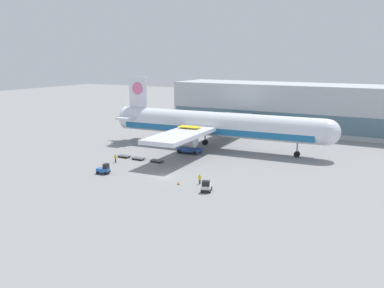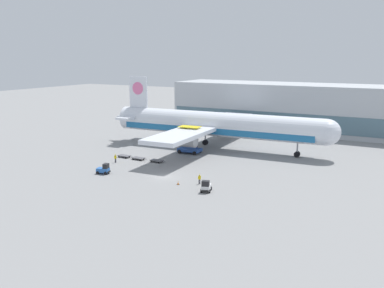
# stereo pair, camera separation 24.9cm
# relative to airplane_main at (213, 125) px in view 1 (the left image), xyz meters

# --- Properties ---
(ground_plane) EXTENTS (400.00, 400.00, 0.00)m
(ground_plane) POSITION_rel_airplane_main_xyz_m (3.09, -26.60, -5.84)
(ground_plane) COLOR gray
(terminal_building) EXTENTS (90.00, 18.20, 14.00)m
(terminal_building) POSITION_rel_airplane_main_xyz_m (18.05, 35.57, 1.15)
(terminal_building) COLOR #B2B7BC
(terminal_building) RESTS_ON ground_plane
(airplane_main) EXTENTS (58.10, 48.35, 17.00)m
(airplane_main) POSITION_rel_airplane_main_xyz_m (0.00, 0.00, 0.00)
(airplane_main) COLOR silver
(airplane_main) RESTS_ON ground_plane
(scissor_lift_loader) EXTENTS (5.35, 3.61, 6.25)m
(scissor_lift_loader) POSITION_rel_airplane_main_xyz_m (-2.42, -7.00, -3.52)
(scissor_lift_loader) COLOR #284C99
(scissor_lift_loader) RESTS_ON ground_plane
(baggage_tug_foreground) EXTENTS (2.23, 2.75, 2.00)m
(baggage_tug_foreground) POSITION_rel_airplane_main_xyz_m (14.08, -30.83, -4.96)
(baggage_tug_foreground) COLOR silver
(baggage_tug_foreground) RESTS_ON ground_plane
(baggage_tug_mid) EXTENTS (2.73, 2.20, 2.00)m
(baggage_tug_mid) POSITION_rel_airplane_main_xyz_m (-8.13, -30.51, -4.96)
(baggage_tug_mid) COLOR #2D66B7
(baggage_tug_mid) RESTS_ON ground_plane
(baggage_dolly_lead) EXTENTS (3.72, 1.59, 0.48)m
(baggage_dolly_lead) POSITION_rel_airplane_main_xyz_m (-13.03, -17.92, -5.45)
(baggage_dolly_lead) COLOR #56565B
(baggage_dolly_lead) RESTS_ON ground_plane
(baggage_dolly_second) EXTENTS (3.72, 1.59, 0.48)m
(baggage_dolly_second) POSITION_rel_airplane_main_xyz_m (-8.99, -18.17, -5.45)
(baggage_dolly_second) COLOR #56565B
(baggage_dolly_second) RESTS_ON ground_plane
(baggage_dolly_third) EXTENTS (3.72, 1.59, 0.48)m
(baggage_dolly_third) POSITION_rel_airplane_main_xyz_m (-4.28, -18.06, -5.45)
(baggage_dolly_third) COLOR #56565B
(baggage_dolly_third) RESTS_ON ground_plane
(ground_crew_near) EXTENTS (0.37, 0.50, 1.77)m
(ground_crew_near) POSITION_rel_airplane_main_xyz_m (11.11, -27.58, -4.79)
(ground_crew_near) COLOR black
(ground_crew_near) RESTS_ON ground_plane
(ground_crew_far) EXTENTS (0.29, 0.56, 1.85)m
(ground_crew_far) POSITION_rel_airplane_main_xyz_m (-11.62, -22.70, -4.74)
(ground_crew_far) COLOR black
(ground_crew_far) RESTS_ON ground_plane
(traffic_cone_near) EXTENTS (0.40, 0.40, 0.67)m
(traffic_cone_near) POSITION_rel_airplane_main_xyz_m (8.00, -29.73, -5.51)
(traffic_cone_near) COLOR black
(traffic_cone_near) RESTS_ON ground_plane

